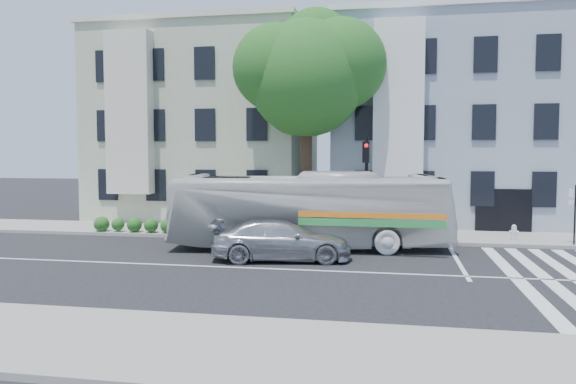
% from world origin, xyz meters
% --- Properties ---
extents(ground, '(120.00, 120.00, 0.00)m').
position_xyz_m(ground, '(0.00, 0.00, 0.00)').
color(ground, black).
rests_on(ground, ground).
extents(sidewalk_far, '(80.00, 4.00, 0.15)m').
position_xyz_m(sidewalk_far, '(0.00, 8.00, 0.07)').
color(sidewalk_far, gray).
rests_on(sidewalk_far, ground).
extents(sidewalk_near, '(80.00, 4.00, 0.15)m').
position_xyz_m(sidewalk_near, '(0.00, -8.00, 0.07)').
color(sidewalk_near, gray).
rests_on(sidewalk_near, ground).
extents(building_left, '(12.00, 10.00, 11.00)m').
position_xyz_m(building_left, '(-7.00, 15.00, 5.50)').
color(building_left, '#AAAE92').
rests_on(building_left, ground).
extents(building_right, '(12.00, 10.00, 11.00)m').
position_xyz_m(building_right, '(7.00, 15.00, 5.50)').
color(building_right, '#8B98A5').
rests_on(building_right, ground).
extents(street_tree, '(7.30, 5.90, 11.10)m').
position_xyz_m(street_tree, '(0.06, 8.74, 7.83)').
color(street_tree, '#2D2116').
rests_on(street_tree, ground).
extents(bus, '(4.17, 11.62, 3.17)m').
position_xyz_m(bus, '(0.82, 4.17, 1.58)').
color(bus, silver).
rests_on(bus, ground).
extents(sedan, '(2.93, 5.40, 1.49)m').
position_xyz_m(sedan, '(0.14, 1.60, 0.74)').
color(sedan, '#AAABB1').
rests_on(sedan, ground).
extents(hedge, '(8.53, 2.05, 0.70)m').
position_xyz_m(hedge, '(-5.42, 6.41, 0.50)').
color(hedge, '#23591C').
rests_on(hedge, sidewalk_far).
extents(traffic_signal, '(0.48, 0.55, 4.63)m').
position_xyz_m(traffic_signal, '(2.99, 6.58, 2.99)').
color(traffic_signal, black).
rests_on(traffic_signal, ground).
extents(fire_hydrant, '(0.38, 0.22, 0.68)m').
position_xyz_m(fire_hydrant, '(9.34, 7.14, 0.50)').
color(fire_hydrant, beige).
rests_on(fire_hydrant, sidewalk_far).
extents(far_sign_pole, '(0.44, 0.21, 2.48)m').
position_xyz_m(far_sign_pole, '(11.53, 6.39, 1.72)').
color(far_sign_pole, black).
rests_on(far_sign_pole, sidewalk_far).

